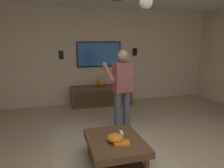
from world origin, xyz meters
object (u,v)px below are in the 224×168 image
Objects in this scene: tv at (99,54)px; person_standing at (122,86)px; coffee_table at (115,146)px; book at (122,143)px; remote_white at (122,133)px; wall_speaker_left at (135,52)px; vase_round at (101,82)px; wall_speaker_right at (61,55)px; media_console at (101,96)px; bowl at (115,138)px.

tv reaches higher than person_standing.
person_standing is at bearing -22.72° from coffee_table.
tv is at bearing 94.21° from book.
wall_speaker_left is at bearing 164.04° from remote_white.
remote_white is (-0.99, 0.33, -0.52)m from person_standing.
tv is at bearing -1.49° from vase_round.
wall_speaker_right reaches higher than coffee_table.
person_standing is (-1.81, -0.01, 0.66)m from media_console.
vase_round is (-0.23, 0.01, -0.76)m from tv.
tv is at bearing -10.30° from person_standing.
coffee_table is 0.22m from book.
media_console is 1.93m from person_standing.
remote_white is 0.68× the size of wall_speaker_right.
person_standing reaches higher than media_console.
vase_round is at bearing -103.31° from wall_speaker_right.
media_console is at bearing 103.19° from wall_speaker_left.
tv is 5.04× the size of bowl.
media_console is 1.17m from tv.
vase_round reaches higher than coffee_table.
remote_white is (0.22, -0.17, -0.04)m from bowl.
media_console is 3.17m from book.
tv is at bearing -8.57° from bowl.
wall_speaker_right reaches higher than media_console.
person_standing is 1.39m from bowl.
bowl reaches higher than coffee_table.
tv reaches higher than coffee_table.
media_console reaches higher than coffee_table.
book is 3.18m from vase_round.
wall_speaker_left is 1.00× the size of wall_speaker_right.
tv is 5.69× the size of wall_speaker_left.
bowl is at bearing 160.87° from coffee_table.
bowl is at bearing -28.62° from remote_white.
person_standing is 7.45× the size of wall_speaker_right.
remote_white is at bearing 83.69° from book.
book is 3.59m from wall_speaker_right.
tv is 8.35× the size of remote_white.
person_standing is at bearing -22.55° from bowl.
media_console is 2.82m from remote_white.
wall_speaker_right is at bearing 76.69° from vase_round.
person_standing is 7.45× the size of wall_speaker_left.
person_standing is 10.93× the size of remote_white.
remote_white is 3.52m from wall_speaker_left.
bowl reaches higher than remote_white.
bowl is at bearing -8.57° from tv.
media_console is 7.73× the size of vase_round.
wall_speaker_right reaches higher than vase_round.
tv is (3.20, -0.47, 1.12)m from coffee_table.
wall_speaker_right is at bearing -90.72° from tv.
bowl is 1.13× the size of wall_speaker_right.
vase_round is at bearing -177.65° from remote_white.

